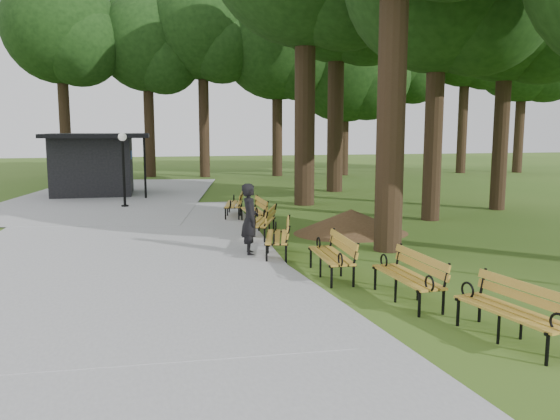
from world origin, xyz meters
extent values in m
plane|color=#345518|center=(0.00, 0.00, 0.00)|extent=(100.00, 100.00, 0.00)
cube|color=#97979A|center=(-4.00, 3.00, 0.03)|extent=(12.00, 38.00, 0.06)
imported|color=black|center=(-0.78, 1.09, 0.87)|extent=(0.45, 0.66, 1.74)
cylinder|color=black|center=(-4.11, 10.26, 1.31)|extent=(0.10, 0.10, 2.61)
sphere|color=white|center=(-4.11, 10.26, 2.71)|extent=(0.32, 0.32, 0.32)
cone|color=#47301C|center=(2.57, 3.29, 0.35)|extent=(2.83, 2.83, 0.71)
cylinder|color=black|center=(2.67, 0.86, 4.31)|extent=(0.70, 0.70, 8.63)
cylinder|color=black|center=(5.98, 5.00, 3.59)|extent=(0.60, 0.60, 7.17)
cylinder|color=black|center=(2.86, 9.60, 4.52)|extent=(0.80, 0.80, 9.04)
cylinder|color=black|center=(5.54, 13.97, 4.40)|extent=(0.76, 0.76, 8.80)
cylinder|color=black|center=(9.61, 6.72, 3.54)|extent=(0.56, 0.56, 7.07)
camera|label=1|loc=(-3.00, -12.17, 3.05)|focal=36.43mm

